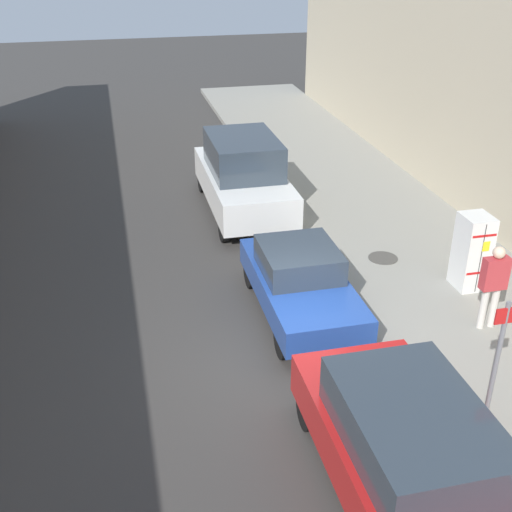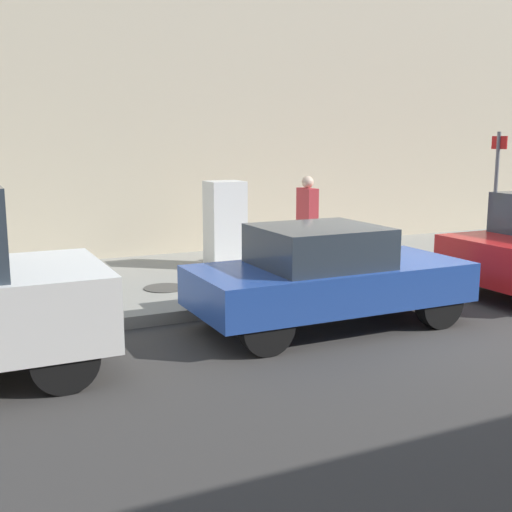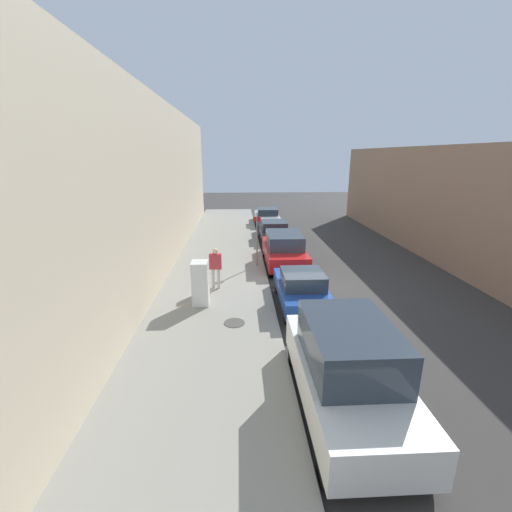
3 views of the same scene
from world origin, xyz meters
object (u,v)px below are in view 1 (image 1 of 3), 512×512
object	(u,v)px
discarded_refrigerator	(472,252)
parked_van_white	(243,175)
parked_hatchback_blue	(300,281)
parked_suv_red	(410,455)
pedestrian_walking_far	(494,281)
street_sign_post	(495,371)

from	to	relation	value
discarded_refrigerator	parked_van_white	distance (m)	6.77
parked_hatchback_blue	parked_suv_red	xyz separation A→B (m)	(0.00, 5.14, 0.14)
discarded_refrigerator	parked_van_white	world-z (taller)	parked_van_white
discarded_refrigerator	pedestrian_walking_far	bearing A→B (deg)	73.16
pedestrian_walking_far	parked_suv_red	world-z (taller)	pedestrian_walking_far
parked_van_white	parked_suv_red	world-z (taller)	parked_van_white
discarded_refrigerator	pedestrian_walking_far	distance (m)	1.64
parked_hatchback_blue	parked_suv_red	distance (m)	5.14
discarded_refrigerator	pedestrian_walking_far	xyz separation A→B (m)	(0.47, 1.55, 0.19)
parked_van_white	street_sign_post	bearing A→B (deg)	98.15
parked_hatchback_blue	parked_suv_red	bearing A→B (deg)	90.00
parked_van_white	parked_suv_red	distance (m)	10.69
discarded_refrigerator	street_sign_post	size ratio (longest dim) A/B	0.64
pedestrian_walking_far	parked_suv_red	distance (m)	4.88
parked_van_white	parked_hatchback_blue	distance (m)	5.56
pedestrian_walking_far	parked_hatchback_blue	xyz separation A→B (m)	(3.35, -1.60, -0.46)
parked_van_white	parked_suv_red	bearing A→B (deg)	90.00
discarded_refrigerator	parked_suv_red	distance (m)	6.36
street_sign_post	parked_hatchback_blue	xyz separation A→B (m)	(1.45, -4.60, -0.89)
street_sign_post	parked_van_white	size ratio (longest dim) A/B	0.54
discarded_refrigerator	parked_suv_red	size ratio (longest dim) A/B	0.35
street_sign_post	parked_hatchback_blue	size ratio (longest dim) A/B	0.66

